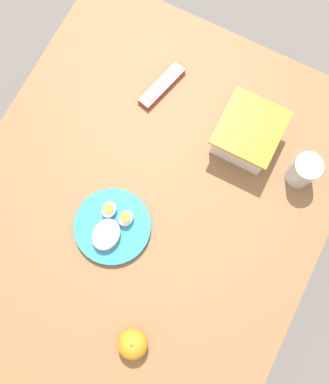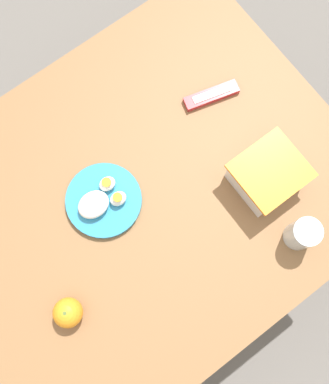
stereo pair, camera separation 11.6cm
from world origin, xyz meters
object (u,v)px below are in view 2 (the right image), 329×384
at_px(candy_bar, 211,95).
at_px(drinking_glass, 302,234).
at_px(food_container, 267,176).
at_px(orange_fruit, 68,313).
at_px(rice_plate, 103,200).

xyz_separation_m(candy_bar, drinking_glass, (0.06, 0.44, 0.04)).
height_order(food_container, candy_bar, food_container).
distance_m(orange_fruit, candy_bar, 0.68).
bearing_deg(food_container, rice_plate, -28.73).
distance_m(food_container, orange_fruit, 0.60).
bearing_deg(drinking_glass, orange_fruit, -18.53).
bearing_deg(food_container, drinking_glass, 80.86).
bearing_deg(drinking_glass, rice_plate, -47.09).
bearing_deg(food_container, orange_fruit, -2.27).
relative_size(candy_bar, drinking_glass, 1.60).
height_order(rice_plate, candy_bar, rice_plate).
height_order(orange_fruit, drinking_glass, drinking_glass).
bearing_deg(candy_bar, rice_plate, 8.99).
xyz_separation_m(orange_fruit, rice_plate, (-0.23, -0.18, -0.02)).
bearing_deg(rice_plate, candy_bar, -171.01).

